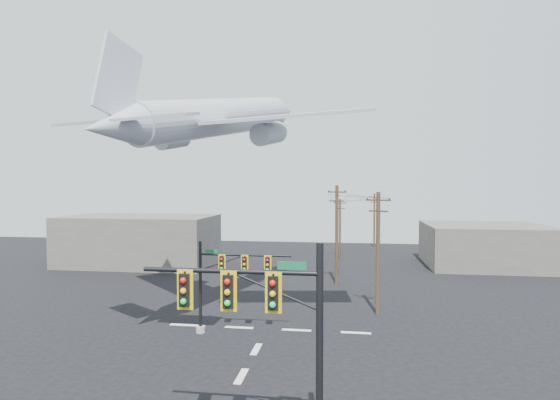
% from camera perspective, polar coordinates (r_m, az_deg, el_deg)
% --- Properties ---
extents(lane_markings, '(14.00, 21.20, 0.01)m').
position_cam_1_polar(lane_markings, '(27.11, -4.07, -19.56)').
color(lane_markings, silver).
rests_on(lane_markings, ground).
extents(signal_mast_near, '(7.08, 0.86, 7.84)m').
position_cam_1_polar(signal_mast_near, '(17.81, -0.75, -16.19)').
color(signal_mast_near, gray).
rests_on(signal_mast_near, ground).
extents(signal_mast_far, '(6.42, 0.68, 6.16)m').
position_cam_1_polar(signal_mast_far, '(31.56, -7.00, -9.84)').
color(signal_mast_far, gray).
rests_on(signal_mast_far, ground).
extents(utility_pole_a, '(1.81, 0.72, 9.35)m').
position_cam_1_polar(utility_pole_a, '(36.37, 11.85, -6.07)').
color(utility_pole_a, '#4B3520').
rests_on(utility_pole_a, ground).
extents(utility_pole_b, '(1.86, 0.95, 9.81)m').
position_cam_1_polar(utility_pole_b, '(46.51, 6.93, -3.98)').
color(utility_pole_b, '#4B3520').
rests_on(utility_pole_b, ground).
extents(utility_pole_c, '(1.62, 0.33, 7.94)m').
position_cam_1_polar(utility_pole_c, '(62.66, 7.32, -3.34)').
color(utility_pole_c, '#4B3520').
rests_on(utility_pole_c, ground).
extents(utility_pole_d, '(1.66, 0.74, 8.40)m').
position_cam_1_polar(utility_pole_d, '(75.78, 11.42, -2.26)').
color(utility_pole_d, '#4B3520').
rests_on(utility_pole_d, ground).
extents(power_lines, '(6.95, 39.53, 1.35)m').
position_cam_1_polar(power_lines, '(55.86, 8.57, 0.13)').
color(power_lines, black).
extents(airliner, '(22.98, 24.83, 6.99)m').
position_cam_1_polar(airliner, '(35.95, -7.46, 9.85)').
color(airliner, '#AEB4BB').
extents(building_left, '(18.00, 10.00, 6.00)m').
position_cam_1_polar(building_left, '(60.35, -16.77, -4.72)').
color(building_left, '#615D55').
rests_on(building_left, ground).
extents(building_right, '(14.00, 12.00, 5.00)m').
position_cam_1_polar(building_right, '(62.03, 23.80, -5.09)').
color(building_right, '#615D55').
rests_on(building_right, ground).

